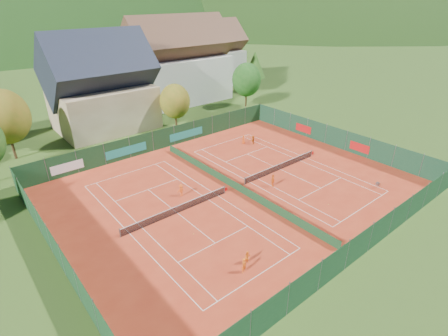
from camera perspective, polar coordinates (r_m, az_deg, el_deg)
ground at (r=41.42m, az=1.77°, el=-3.46°), size 600.00×600.00×0.00m
clay_pad at (r=41.40m, az=1.77°, el=-3.43°), size 40.00×32.00×0.01m
court_markings_left at (r=37.38m, az=-7.58°, el=-7.31°), size 11.03×23.83×0.00m
court_markings_right at (r=46.47m, az=9.21°, el=-0.22°), size 11.03×23.83×0.00m
tennis_net_left at (r=37.17m, az=-7.42°, el=-6.59°), size 13.30×0.10×1.02m
tennis_net_right at (r=46.35m, az=9.38°, el=0.38°), size 13.30×0.10×1.02m
court_divider at (r=41.16m, az=1.78°, el=-2.83°), size 0.03×28.80×1.00m
fence_north at (r=52.41m, az=-10.23°, el=4.63°), size 40.00×0.10×3.00m
fence_south at (r=32.46m, az=21.18°, el=-11.85°), size 40.00×0.04×3.00m
fence_west at (r=33.19m, az=-25.79°, el=-11.92°), size 0.04×32.00×3.00m
fence_east at (r=54.87m, az=17.72°, el=4.79°), size 0.09×32.00×3.00m
chalet at (r=62.10m, az=-19.39°, el=12.03°), size 16.20×12.00×16.00m
hotel_block_a at (r=75.53m, az=-7.41°, el=16.25°), size 21.60×11.00×17.25m
hotel_block_b at (r=90.03m, az=-2.45°, el=17.60°), size 17.28×10.00×15.50m
tree_west_mid at (r=55.08m, az=-32.25°, el=7.07°), size 6.44×6.44×9.78m
tree_center at (r=59.37m, az=-8.01°, el=10.73°), size 5.01×5.01×7.60m
tree_east_front at (r=71.42m, az=3.69°, el=14.18°), size 5.72×5.72×8.69m
tree_east_mid at (r=83.74m, az=5.04°, el=16.45°), size 5.04×5.04×9.00m
tree_east_back at (r=84.48m, az=-2.98°, el=17.07°), size 7.15×7.15×10.86m
mountain_backdrop at (r=272.25m, az=-28.02°, el=10.78°), size 820.00×530.00×242.00m
ball_hopper at (r=45.17m, az=23.79°, el=-2.37°), size 0.34×0.34×0.80m
loose_ball_0 at (r=34.26m, az=-4.98°, el=-10.66°), size 0.07×0.07×0.07m
loose_ball_1 at (r=40.11m, az=16.68°, el=-5.71°), size 0.07×0.07×0.07m
loose_ball_2 at (r=43.96m, az=-0.49°, el=-1.46°), size 0.07×0.07×0.07m
loose_ball_3 at (r=44.94m, az=-8.28°, el=-1.10°), size 0.07×0.07×0.07m
loose_ball_4 at (r=47.63m, az=14.50°, el=-0.04°), size 0.07×0.07×0.07m
player_left_near at (r=29.84m, az=3.29°, el=-15.61°), size 0.57×0.43×1.40m
player_left_mid at (r=30.71m, az=3.88°, el=-14.36°), size 0.64×0.52×1.24m
player_left_far at (r=40.02m, az=-7.02°, el=-3.60°), size 0.99×0.65×1.44m
player_right_near at (r=41.96m, az=7.99°, el=-2.04°), size 0.80×0.98×1.56m
player_right_far_a at (r=53.79m, az=3.22°, el=4.67°), size 0.75×0.63×1.30m
player_right_far_b at (r=53.74m, az=4.77°, el=4.62°), size 1.26×1.01×1.34m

